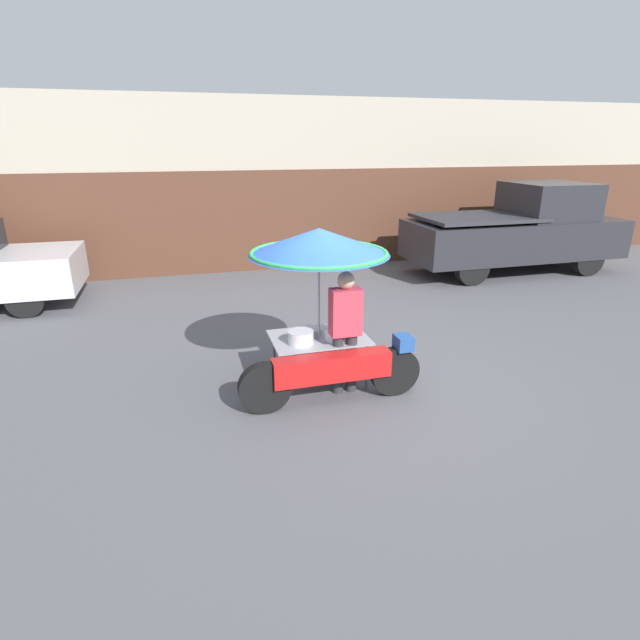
% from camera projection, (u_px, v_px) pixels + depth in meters
% --- Properties ---
extents(ground_plane, '(36.00, 36.00, 0.00)m').
position_uv_depth(ground_plane, '(362.00, 387.00, 6.55)').
color(ground_plane, '#56565B').
extents(shopfront_building, '(28.00, 2.06, 4.04)m').
position_uv_depth(shopfront_building, '(260.00, 184.00, 12.83)').
color(shopfront_building, '#B2A893').
rests_on(shopfront_building, ground).
extents(vendor_motorcycle_cart, '(2.28, 1.74, 2.06)m').
position_uv_depth(vendor_motorcycle_cart, '(321.00, 271.00, 6.10)').
color(vendor_motorcycle_cart, black).
rests_on(vendor_motorcycle_cart, ground).
extents(vendor_person, '(0.38, 0.22, 1.58)m').
position_uv_depth(vendor_person, '(345.00, 327.00, 6.16)').
color(vendor_person, '#2D2D33').
rests_on(vendor_person, ground).
extents(pickup_truck, '(5.21, 1.86, 2.12)m').
position_uv_depth(pickup_truck, '(519.00, 231.00, 12.02)').
color(pickup_truck, black).
rests_on(pickup_truck, ground).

